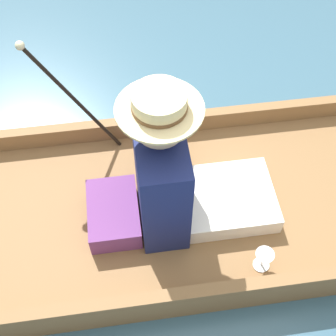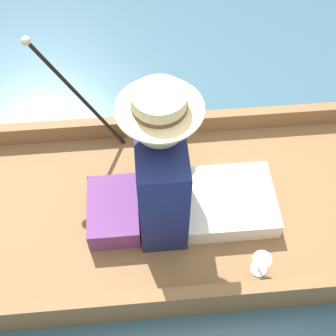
{
  "view_description": "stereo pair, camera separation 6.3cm",
  "coord_description": "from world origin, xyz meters",
  "px_view_note": "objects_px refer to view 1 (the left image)",
  "views": [
    {
      "loc": [
        1.26,
        -0.3,
        2.25
      ],
      "look_at": [
        0.03,
        -0.13,
        0.51
      ],
      "focal_mm": 50.0,
      "sensor_mm": 36.0,
      "label": 1
    },
    {
      "loc": [
        1.27,
        -0.24,
        2.25
      ],
      "look_at": [
        0.03,
        -0.13,
        0.51
      ],
      "focal_mm": 50.0,
      "sensor_mm": 36.0,
      "label": 2
    }
  ],
  "objects_px": {
    "teddy_bear": "(165,129)",
    "walking_cane": "(67,92)",
    "wine_glass": "(264,257)",
    "seated_person": "(177,175)"
  },
  "relations": [
    {
      "from": "teddy_bear",
      "to": "walking_cane",
      "type": "relative_size",
      "value": 0.57
    },
    {
      "from": "wine_glass",
      "to": "walking_cane",
      "type": "xyz_separation_m",
      "value": [
        -0.85,
        -0.85,
        0.37
      ]
    },
    {
      "from": "seated_person",
      "to": "teddy_bear",
      "type": "xyz_separation_m",
      "value": [
        -0.39,
        -0.0,
        -0.12
      ]
    },
    {
      "from": "seated_person",
      "to": "wine_glass",
      "type": "relative_size",
      "value": 7.15
    },
    {
      "from": "teddy_bear",
      "to": "seated_person",
      "type": "bearing_deg",
      "value": 0.4
    },
    {
      "from": "seated_person",
      "to": "walking_cane",
      "type": "relative_size",
      "value": 1.1
    },
    {
      "from": "seated_person",
      "to": "teddy_bear",
      "type": "bearing_deg",
      "value": -174.43
    },
    {
      "from": "walking_cane",
      "to": "teddy_bear",
      "type": "bearing_deg",
      "value": 78.36
    },
    {
      "from": "seated_person",
      "to": "wine_glass",
      "type": "height_order",
      "value": "seated_person"
    },
    {
      "from": "seated_person",
      "to": "walking_cane",
      "type": "height_order",
      "value": "seated_person"
    }
  ]
}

